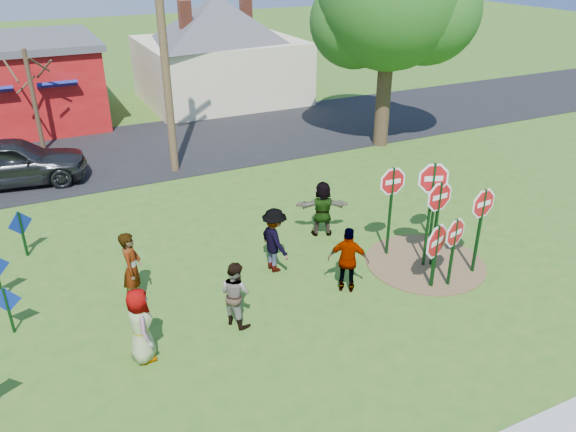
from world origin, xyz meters
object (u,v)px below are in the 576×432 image
(suv, at_px, (12,162))
(person_b, at_px, (132,269))
(person_a, at_px, (140,325))
(leafy_tree, at_px, (393,4))
(stop_sign_b, at_px, (392,190))
(stop_sign_c, at_px, (432,191))
(stop_sign_a, at_px, (454,238))
(utility_pole, at_px, (162,35))
(stop_sign_d, at_px, (436,190))

(suv, bearing_deg, person_b, -157.43)
(person_a, distance_m, leafy_tree, 16.26)
(person_b, xyz_separation_m, leafy_tree, (12.11, 7.24, 4.71))
(stop_sign_b, xyz_separation_m, stop_sign_c, (0.54, -0.93, 0.21))
(stop_sign_a, bearing_deg, person_a, 160.92)
(stop_sign_a, distance_m, person_a, 7.60)
(utility_pole, bearing_deg, stop_sign_b, -67.79)
(stop_sign_a, relative_size, person_a, 1.19)
(utility_pole, bearing_deg, stop_sign_d, -58.21)
(stop_sign_b, bearing_deg, person_b, 177.22)
(stop_sign_a, bearing_deg, suv, 114.12)
(stop_sign_b, bearing_deg, stop_sign_a, -72.68)
(stop_sign_d, relative_size, suv, 0.44)
(stop_sign_a, distance_m, person_b, 7.76)
(stop_sign_a, xyz_separation_m, utility_pole, (-4.07, 10.73, 3.61))
(person_a, bearing_deg, stop_sign_a, -95.06)
(person_a, bearing_deg, person_b, -8.53)
(leafy_tree, bearing_deg, stop_sign_d, -115.18)
(stop_sign_b, height_order, suv, stop_sign_b)
(person_a, bearing_deg, stop_sign_d, -80.13)
(stop_sign_c, relative_size, utility_pole, 0.33)
(person_b, height_order, utility_pole, utility_pole)
(stop_sign_d, distance_m, leafy_tree, 9.48)
(person_a, bearing_deg, stop_sign_b, -79.45)
(stop_sign_a, relative_size, stop_sign_d, 0.91)
(stop_sign_c, xyz_separation_m, person_b, (-7.31, 1.65, -1.23))
(stop_sign_c, distance_m, person_b, 7.59)
(stop_sign_c, distance_m, suv, 14.52)
(stop_sign_b, relative_size, person_a, 1.62)
(stop_sign_d, relative_size, person_a, 1.31)
(person_a, bearing_deg, utility_pole, -19.65)
(stop_sign_c, bearing_deg, utility_pole, 132.44)
(stop_sign_b, relative_size, stop_sign_c, 0.88)
(stop_sign_b, relative_size, stop_sign_d, 1.24)
(stop_sign_a, bearing_deg, leafy_tree, 49.32)
(stop_sign_b, xyz_separation_m, person_b, (-6.77, 0.72, -1.02))
(stop_sign_a, xyz_separation_m, stop_sign_b, (-0.50, 1.98, 0.61))
(stop_sign_d, bearing_deg, stop_sign_c, -145.03)
(leafy_tree, bearing_deg, person_a, -142.95)
(stop_sign_d, bearing_deg, suv, 128.18)
(suv, bearing_deg, leafy_tree, -89.07)
(stop_sign_a, height_order, person_b, stop_sign_a)
(stop_sign_d, distance_m, person_b, 8.51)
(stop_sign_b, distance_m, person_b, 6.88)
(stop_sign_d, height_order, leafy_tree, leafy_tree)
(stop_sign_b, distance_m, leafy_tree, 10.27)
(stop_sign_d, xyz_separation_m, person_b, (-8.47, 0.49, -0.60))
(stop_sign_a, bearing_deg, utility_pole, 96.06)
(stop_sign_a, height_order, stop_sign_c, stop_sign_c)
(utility_pole, bearing_deg, stop_sign_a, -69.24)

